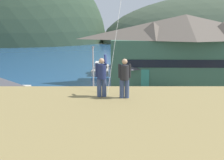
{
  "coord_description": "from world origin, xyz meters",
  "views": [
    {
      "loc": [
        -0.32,
        -18.26,
        9.25
      ],
      "look_at": [
        -0.28,
        9.0,
        3.32
      ],
      "focal_mm": 41.66,
      "sensor_mm": 36.0,
      "label": 1
    }
  ],
  "objects_px": {
    "moored_boat_inner_slip": "(102,70)",
    "person_companion": "(124,77)",
    "parking_light_pole": "(93,72)",
    "harbor_lodge": "(184,48)",
    "moored_boat_wharfside": "(100,69)",
    "moored_boat_outer_mooring": "(134,64)",
    "wharf_dock": "(119,68)",
    "person_kite_flyer": "(101,76)",
    "parked_car_back_row_right": "(48,138)",
    "parked_car_front_row_silver": "(93,107)",
    "storage_shed_waterside": "(132,72)",
    "parked_car_mid_row_center": "(152,109)",
    "parked_car_front_row_red": "(193,134)"
  },
  "relations": [
    {
      "from": "storage_shed_waterside",
      "to": "wharf_dock",
      "type": "relative_size",
      "value": 0.39
    },
    {
      "from": "moored_boat_inner_slip",
      "to": "person_companion",
      "type": "xyz_separation_m",
      "value": [
        2.33,
        -37.08,
        6.26
      ]
    },
    {
      "from": "parking_light_pole",
      "to": "person_companion",
      "type": "height_order",
      "value": "person_companion"
    },
    {
      "from": "harbor_lodge",
      "to": "moored_boat_outer_mooring",
      "type": "bearing_deg",
      "value": 110.43
    },
    {
      "from": "wharf_dock",
      "to": "parked_car_front_row_red",
      "type": "bearing_deg",
      "value": -82.07
    },
    {
      "from": "moored_boat_wharfside",
      "to": "wharf_dock",
      "type": "bearing_deg",
      "value": 37.76
    },
    {
      "from": "moored_boat_outer_mooring",
      "to": "parking_light_pole",
      "type": "height_order",
      "value": "parking_light_pole"
    },
    {
      "from": "wharf_dock",
      "to": "parked_car_front_row_silver",
      "type": "xyz_separation_m",
      "value": [
        -3.34,
        -27.25,
        0.71
      ]
    },
    {
      "from": "moored_boat_outer_mooring",
      "to": "parked_car_front_row_silver",
      "type": "xyz_separation_m",
      "value": [
        -6.78,
        -31.06,
        0.34
      ]
    },
    {
      "from": "moored_boat_outer_mooring",
      "to": "parked_car_back_row_right",
      "type": "height_order",
      "value": "moored_boat_outer_mooring"
    },
    {
      "from": "storage_shed_waterside",
      "to": "parking_light_pole",
      "type": "distance_m",
      "value": 10.59
    },
    {
      "from": "moored_boat_inner_slip",
      "to": "person_companion",
      "type": "bearing_deg",
      "value": -86.41
    },
    {
      "from": "parked_car_mid_row_center",
      "to": "parked_car_back_row_right",
      "type": "height_order",
      "value": "same"
    },
    {
      "from": "harbor_lodge",
      "to": "moored_boat_wharfside",
      "type": "distance_m",
      "value": 17.07
    },
    {
      "from": "harbor_lodge",
      "to": "person_companion",
      "type": "distance_m",
      "value": 30.45
    },
    {
      "from": "wharf_dock",
      "to": "person_companion",
      "type": "height_order",
      "value": "person_companion"
    },
    {
      "from": "harbor_lodge",
      "to": "storage_shed_waterside",
      "type": "xyz_separation_m",
      "value": [
        -7.95,
        -1.7,
        -3.36
      ]
    },
    {
      "from": "moored_boat_outer_mooring",
      "to": "parking_light_pole",
      "type": "xyz_separation_m",
      "value": [
        -7.06,
        -27.08,
        3.24
      ]
    },
    {
      "from": "parking_light_pole",
      "to": "parked_car_back_row_right",
      "type": "bearing_deg",
      "value": -102.94
    },
    {
      "from": "storage_shed_waterside",
      "to": "wharf_dock",
      "type": "height_order",
      "value": "storage_shed_waterside"
    },
    {
      "from": "parked_car_front_row_red",
      "to": "moored_boat_wharfside",
      "type": "bearing_deg",
      "value": 105.23
    },
    {
      "from": "storage_shed_waterside",
      "to": "moored_boat_outer_mooring",
      "type": "height_order",
      "value": "storage_shed_waterside"
    },
    {
      "from": "person_kite_flyer",
      "to": "parked_car_back_row_right",
      "type": "bearing_deg",
      "value": 123.13
    },
    {
      "from": "parking_light_pole",
      "to": "moored_boat_inner_slip",
      "type": "bearing_deg",
      "value": 89.03
    },
    {
      "from": "parked_car_mid_row_center",
      "to": "parked_car_back_row_right",
      "type": "distance_m",
      "value": 10.83
    },
    {
      "from": "harbor_lodge",
      "to": "parked_car_mid_row_center",
      "type": "relative_size",
      "value": 5.56
    },
    {
      "from": "storage_shed_waterside",
      "to": "moored_boat_inner_slip",
      "type": "height_order",
      "value": "storage_shed_waterside"
    },
    {
      "from": "parked_car_back_row_right",
      "to": "wharf_dock",
      "type": "bearing_deg",
      "value": 79.82
    },
    {
      "from": "moored_boat_wharfside",
      "to": "parked_car_front_row_red",
      "type": "relative_size",
      "value": 1.99
    },
    {
      "from": "harbor_lodge",
      "to": "wharf_dock",
      "type": "height_order",
      "value": "harbor_lodge"
    },
    {
      "from": "person_kite_flyer",
      "to": "parked_car_front_row_silver",
      "type": "bearing_deg",
      "value": 95.78
    },
    {
      "from": "parked_car_front_row_silver",
      "to": "person_kite_flyer",
      "type": "xyz_separation_m",
      "value": [
        1.37,
        -13.57,
        5.93
      ]
    },
    {
      "from": "storage_shed_waterside",
      "to": "person_kite_flyer",
      "type": "height_order",
      "value": "person_kite_flyer"
    },
    {
      "from": "parked_car_back_row_right",
      "to": "person_companion",
      "type": "bearing_deg",
      "value": -51.97
    },
    {
      "from": "moored_boat_inner_slip",
      "to": "person_companion",
      "type": "relative_size",
      "value": 3.56
    },
    {
      "from": "moored_boat_inner_slip",
      "to": "parked_car_mid_row_center",
      "type": "relative_size",
      "value": 1.45
    },
    {
      "from": "moored_boat_inner_slip",
      "to": "person_kite_flyer",
      "type": "distance_m",
      "value": 37.41
    },
    {
      "from": "parked_car_back_row_right",
      "to": "person_companion",
      "type": "xyz_separation_m",
      "value": [
        5.21,
        -6.66,
        5.91
      ]
    },
    {
      "from": "moored_boat_wharfside",
      "to": "moored_boat_outer_mooring",
      "type": "distance_m",
      "value": 9.78
    },
    {
      "from": "parked_car_front_row_silver",
      "to": "person_companion",
      "type": "bearing_deg",
      "value": -80.21
    },
    {
      "from": "wharf_dock",
      "to": "moored_boat_inner_slip",
      "type": "relative_size",
      "value": 2.37
    },
    {
      "from": "parked_car_front_row_red",
      "to": "person_kite_flyer",
      "type": "distance_m",
      "value": 11.4
    },
    {
      "from": "parking_light_pole",
      "to": "harbor_lodge",
      "type": "bearing_deg",
      "value": 39.38
    },
    {
      "from": "moored_boat_inner_slip",
      "to": "parked_car_front_row_red",
      "type": "relative_size",
      "value": 1.45
    },
    {
      "from": "person_companion",
      "to": "wharf_dock",
      "type": "bearing_deg",
      "value": 88.66
    },
    {
      "from": "storage_shed_waterside",
      "to": "parked_car_front_row_red",
      "type": "relative_size",
      "value": 1.36
    },
    {
      "from": "storage_shed_waterside",
      "to": "parked_car_back_row_right",
      "type": "relative_size",
      "value": 1.35
    },
    {
      "from": "parked_car_mid_row_center",
      "to": "parking_light_pole",
      "type": "distance_m",
      "value": 8.12
    },
    {
      "from": "parked_car_front_row_silver",
      "to": "parked_car_back_row_right",
      "type": "xyz_separation_m",
      "value": [
        -2.83,
        -7.13,
        0.0
      ]
    },
    {
      "from": "wharf_dock",
      "to": "moored_boat_wharfside",
      "type": "height_order",
      "value": "moored_boat_wharfside"
    }
  ]
}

